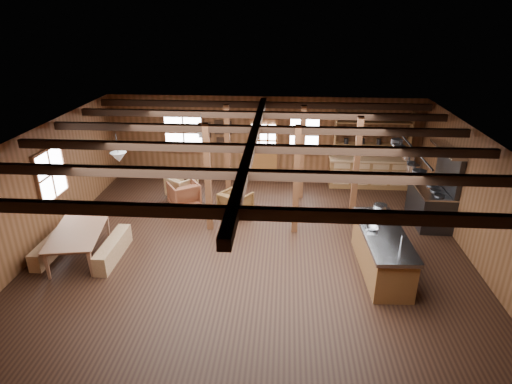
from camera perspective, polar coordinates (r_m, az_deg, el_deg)
room at (r=9.68m, az=-0.45°, el=-0.51°), size 10.04×9.04×2.84m
ceiling_joists at (r=9.40m, az=-0.39°, el=7.08°), size 9.80×8.82×0.18m
timber_posts at (r=11.58m, az=2.93°, el=3.55°), size 3.95×2.35×2.80m
back_door at (r=14.01m, az=0.99°, el=4.86°), size 1.02×0.08×2.15m
window_back_left at (r=14.18m, az=-9.64°, el=7.80°), size 1.32×0.06×1.32m
window_back_right at (r=13.81m, az=6.45°, el=7.56°), size 1.02×0.06×1.32m
window_left at (r=11.52m, az=-25.67°, el=2.15°), size 0.14×1.24×1.32m
notice_boards at (r=13.95m, az=-5.21°, el=7.95°), size 1.08×0.03×0.90m
back_counter at (r=14.11m, az=14.86°, el=3.00°), size 2.55×0.60×2.45m
pendant_lamps at (r=10.70m, az=-12.20°, el=6.18°), size 1.86×2.36×0.66m
pot_rack at (r=10.04m, az=19.58°, el=4.40°), size 0.39×3.00×0.45m
kitchen_island at (r=9.70m, az=16.41°, el=-7.60°), size 0.99×2.54×1.20m
step_stool at (r=10.30m, az=16.52°, el=-7.61°), size 0.48×0.42×0.36m
commercial_range at (r=12.23m, az=22.52°, el=-0.91°), size 0.86×1.68×2.07m
dining_table at (r=10.66m, az=-22.23°, el=-6.39°), size 1.39×2.08×0.67m
bench_wall at (r=11.07m, az=-25.64°, el=-6.67°), size 0.28×1.50×0.41m
bench_aisle at (r=10.42m, az=-18.50°, el=-7.23°), size 0.31×1.63×0.45m
armchair_a at (r=12.53m, az=-9.59°, el=-0.28°), size 1.09×1.10×0.73m
armchair_b at (r=11.82m, az=-2.73°, el=-1.53°), size 1.04×1.05×0.69m
armchair_c at (r=13.13m, az=-9.86°, el=0.73°), size 1.05×1.06×0.69m
counter_pot at (r=10.34m, az=16.19°, el=-2.11°), size 0.31×0.31×0.19m
bowl at (r=9.51m, az=15.22°, el=-4.71°), size 0.30×0.30×0.06m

